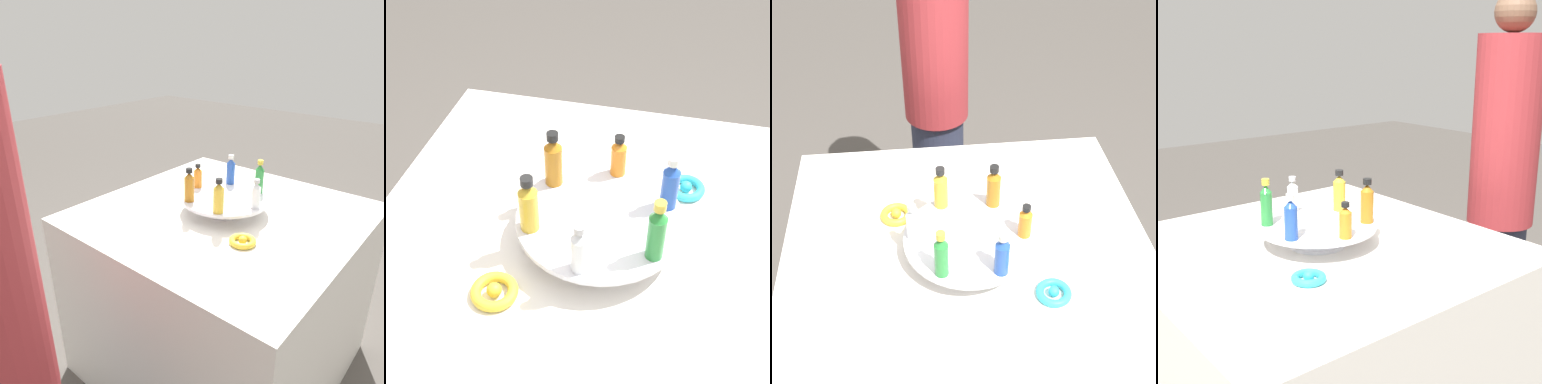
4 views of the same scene
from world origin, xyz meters
TOP-DOWN VIEW (x-y plane):
  - party_table at (0.00, 0.00)m, footprint 1.03×1.03m
  - display_stand at (0.00, 0.00)m, footprint 0.36×0.36m
  - bottle_orange at (-0.15, 0.01)m, footprint 0.04×0.04m
  - bottle_amber at (-0.08, -0.12)m, footprint 0.04×0.04m
  - bottle_gold at (0.07, -0.13)m, footprint 0.04×0.04m
  - bottle_clear at (0.15, -0.01)m, footprint 0.03×0.03m
  - bottle_green at (0.08, 0.12)m, footprint 0.04×0.04m
  - bottle_blue at (-0.07, 0.13)m, footprint 0.04×0.04m
  - ribbon_bow_teal at (-0.20, 0.17)m, footprint 0.09×0.09m
  - ribbon_bow_gold at (0.20, -0.17)m, footprint 0.09×0.09m
  - person_figure at (0.03, -0.95)m, footprint 0.27×0.27m

SIDE VIEW (x-z plane):
  - party_table at x=0.00m, z-range 0.00..0.80m
  - person_figure at x=0.03m, z-range 0.01..1.59m
  - ribbon_bow_teal at x=-0.20m, z-range 0.79..0.82m
  - ribbon_bow_gold at x=0.20m, z-range 0.79..0.82m
  - display_stand at x=0.00m, z-range 0.81..0.88m
  - bottle_orange at x=-0.15m, z-range 0.86..0.96m
  - bottle_clear at x=0.15m, z-range 0.86..0.97m
  - bottle_blue at x=-0.07m, z-range 0.86..0.99m
  - bottle_gold at x=0.07m, z-range 0.86..0.99m
  - bottle_amber at x=-0.08m, z-range 0.86..0.99m
  - bottle_green at x=0.08m, z-range 0.86..1.00m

